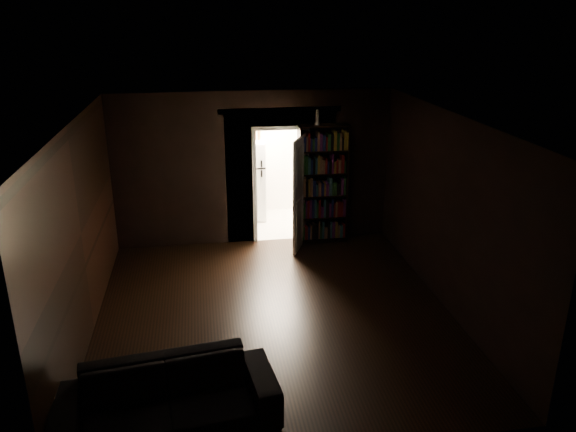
# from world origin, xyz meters

# --- Properties ---
(ground) EXTENTS (5.50, 5.50, 0.00)m
(ground) POSITION_xyz_m (0.00, 0.00, 0.00)
(ground) COLOR black
(ground) RESTS_ON ground
(room_walls) EXTENTS (5.02, 5.61, 2.84)m
(room_walls) POSITION_xyz_m (-0.01, 1.07, 1.68)
(room_walls) COLOR black
(room_walls) RESTS_ON ground
(kitchen_alcove) EXTENTS (2.20, 1.80, 2.60)m
(kitchen_alcove) POSITION_xyz_m (0.50, 3.87, 1.21)
(kitchen_alcove) COLOR beige
(kitchen_alcove) RESTS_ON ground
(sofa) EXTENTS (2.37, 1.26, 0.87)m
(sofa) POSITION_xyz_m (-1.40, -2.10, 0.43)
(sofa) COLOR black
(sofa) RESTS_ON ground
(bookshelf) EXTENTS (0.90, 0.33, 2.20)m
(bookshelf) POSITION_xyz_m (1.25, 2.59, 1.10)
(bookshelf) COLOR black
(bookshelf) RESTS_ON ground
(refrigerator) EXTENTS (0.89, 0.84, 1.65)m
(refrigerator) POSITION_xyz_m (-0.03, 4.03, 0.82)
(refrigerator) COLOR white
(refrigerator) RESTS_ON ground
(door) EXTENTS (0.40, 0.79, 2.05)m
(door) POSITION_xyz_m (0.79, 2.34, 1.02)
(door) COLOR white
(door) RESTS_ON ground
(figurine) EXTENTS (0.10, 0.10, 0.27)m
(figurine) POSITION_xyz_m (1.13, 2.60, 2.34)
(figurine) COLOR white
(figurine) RESTS_ON bookshelf
(bottles) EXTENTS (0.71, 0.24, 0.29)m
(bottles) POSITION_xyz_m (-0.01, 4.04, 1.79)
(bottles) COLOR black
(bottles) RESTS_ON refrigerator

